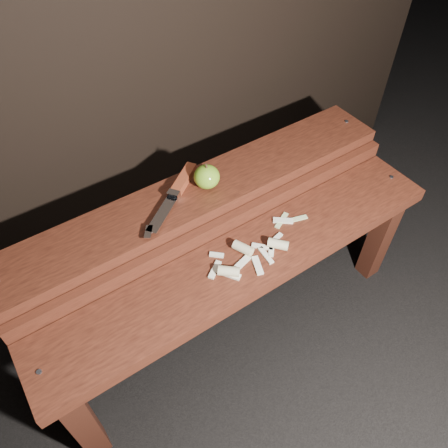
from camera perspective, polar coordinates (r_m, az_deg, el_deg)
ground at (r=1.53m, az=1.29°, el=-12.69°), size 60.00×60.00×0.00m
bench_front_tier at (r=1.21m, az=3.24°, el=-6.60°), size 1.20×0.20×0.42m
bench_rear_tier at (r=1.28m, az=-2.65°, el=1.84°), size 1.20×0.21×0.50m
apple at (r=1.21m, az=-2.28°, el=6.19°), size 0.07×0.07×0.08m
knife at (r=1.21m, az=-5.96°, el=4.74°), size 0.25×0.19×0.03m
apple_scraps at (r=1.16m, az=3.78°, el=-3.75°), size 0.35×0.14×0.03m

